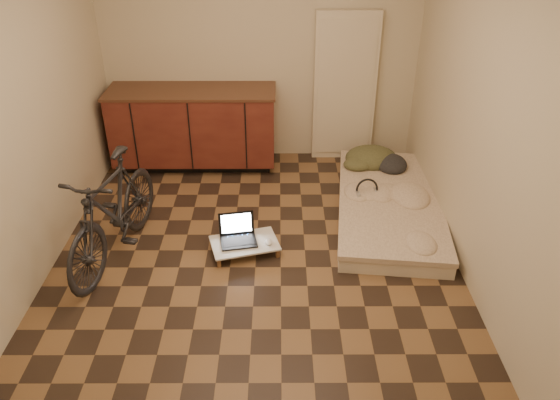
{
  "coord_description": "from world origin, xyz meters",
  "views": [
    {
      "loc": [
        0.2,
        -3.99,
        2.89
      ],
      "look_at": [
        0.21,
        -0.04,
        0.55
      ],
      "focal_mm": 35.0,
      "sensor_mm": 36.0,
      "label": 1
    }
  ],
  "objects_px": {
    "futon": "(389,205)",
    "laptop": "(238,235)",
    "bicycle": "(112,206)",
    "lap_desk": "(245,243)"
  },
  "relations": [
    {
      "from": "futon",
      "to": "laptop",
      "type": "bearing_deg",
      "value": -151.25
    },
    {
      "from": "futon",
      "to": "laptop",
      "type": "height_order",
      "value": "laptop"
    },
    {
      "from": "futon",
      "to": "laptop",
      "type": "distance_m",
      "value": 1.58
    },
    {
      "from": "bicycle",
      "to": "futon",
      "type": "distance_m",
      "value": 2.63
    },
    {
      "from": "bicycle",
      "to": "futon",
      "type": "bearing_deg",
      "value": 28.09
    },
    {
      "from": "futon",
      "to": "lap_desk",
      "type": "relative_size",
      "value": 3.26
    },
    {
      "from": "bicycle",
      "to": "lap_desk",
      "type": "bearing_deg",
      "value": 15.31
    },
    {
      "from": "lap_desk",
      "to": "laptop",
      "type": "relative_size",
      "value": 1.83
    },
    {
      "from": "futon",
      "to": "lap_desk",
      "type": "height_order",
      "value": "futon"
    },
    {
      "from": "futon",
      "to": "laptop",
      "type": "relative_size",
      "value": 5.96
    }
  ]
}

